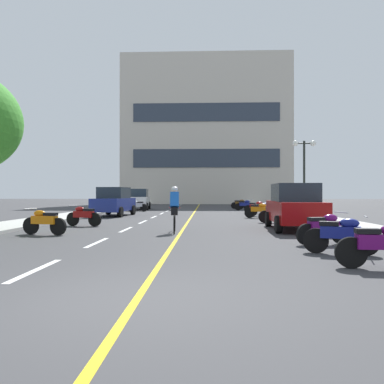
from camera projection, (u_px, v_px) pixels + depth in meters
ground_plane at (189, 214)px, 26.07m from camera, size 140.00×140.00×0.00m
curb_left at (97, 211)px, 29.34m from camera, size 2.40×72.00×0.12m
curb_right at (287, 212)px, 28.79m from camera, size 2.40×72.00×0.12m
lane_dash_0 at (36, 270)px, 7.16m from camera, size 0.14×2.20×0.01m
lane_dash_1 at (97, 243)px, 11.16m from camera, size 0.14×2.20×0.01m
lane_dash_2 at (126, 229)px, 15.15m from camera, size 0.14×2.20×0.01m
lane_dash_3 at (143, 222)px, 19.15m from camera, size 0.14×2.20×0.01m
lane_dash_4 at (154, 217)px, 23.15m from camera, size 0.14×2.20×0.01m
lane_dash_5 at (162, 213)px, 27.14m from camera, size 0.14×2.20×0.01m
lane_dash_6 at (167, 211)px, 31.14m from camera, size 0.14×2.20×0.01m
lane_dash_7 at (172, 209)px, 35.14m from camera, size 0.14×2.20×0.01m
lane_dash_8 at (176, 207)px, 39.14m from camera, size 0.14×2.20×0.01m
lane_dash_9 at (178, 206)px, 43.13m from camera, size 0.14×2.20×0.01m
lane_dash_10 at (181, 205)px, 47.13m from camera, size 0.14×2.20×0.01m
lane_dash_11 at (183, 204)px, 51.13m from camera, size 0.14×2.20×0.01m
centre_line_yellow at (194, 212)px, 29.06m from camera, size 0.12×66.00×0.01m
office_building at (206, 132)px, 53.68m from camera, size 22.80×7.41×20.07m
street_lamp_mid at (304, 160)px, 24.00m from camera, size 1.46×0.36×4.63m
parked_car_near at (295, 207)px, 15.08m from camera, size 2.02×4.25×1.82m
parked_car_mid at (114, 201)px, 24.32m from camera, size 2.18×4.32×1.82m
parked_car_far at (138, 199)px, 33.72m from camera, size 2.17×4.31×1.82m
motorcycle_0 at (382, 244)px, 7.27m from camera, size 1.70×0.60×0.92m
motorcycle_1 at (341, 234)px, 9.01m from camera, size 1.65×0.77×0.92m
motorcycle_2 at (325, 228)px, 10.71m from camera, size 1.66×0.74×0.92m
motorcycle_3 at (44, 221)px, 13.23m from camera, size 1.68×0.67×0.92m
motorcycle_4 at (83, 215)px, 16.73m from camera, size 1.67×0.70×0.92m
motorcycle_5 at (276, 213)px, 18.64m from camera, size 1.70×0.60×0.92m
motorcycle_6 at (259, 210)px, 22.04m from camera, size 1.63×0.81×0.92m
motorcycle_7 at (262, 209)px, 23.74m from camera, size 1.69×0.64×0.92m
motorcycle_8 at (256, 207)px, 27.02m from camera, size 1.69×0.61×0.92m
motorcycle_9 at (137, 205)px, 30.24m from camera, size 1.70×0.60×0.92m
motorcycle_10 at (245, 205)px, 32.07m from camera, size 1.70×0.60×0.92m
motorcycle_11 at (246, 204)px, 33.61m from camera, size 1.66×0.75×0.92m
motorcycle_12 at (240, 204)px, 35.67m from camera, size 1.69×0.63×0.92m
cyclist_rider at (175, 208)px, 14.02m from camera, size 0.42×1.77×1.71m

